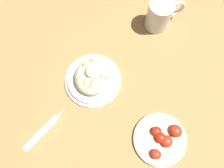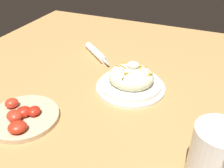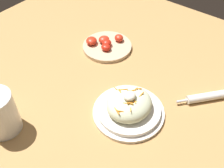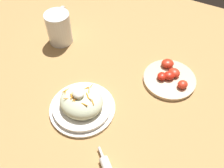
# 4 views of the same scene
# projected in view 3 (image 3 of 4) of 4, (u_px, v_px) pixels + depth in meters

# --- Properties ---
(ground_plane) EXTENTS (1.43, 1.43, 0.00)m
(ground_plane) POSITION_uv_depth(u_px,v_px,m) (99.00, 103.00, 0.84)
(ground_plane) COLOR #B2844C
(salad_plate) EXTENTS (0.22, 0.22, 0.10)m
(salad_plate) POSITION_uv_depth(u_px,v_px,m) (129.00, 107.00, 0.80)
(salad_plate) COLOR white
(salad_plate) RESTS_ON ground_plane
(napkin_roll) EXTENTS (0.16, 0.14, 0.03)m
(napkin_roll) POSITION_uv_depth(u_px,v_px,m) (210.00, 96.00, 0.85)
(napkin_roll) COLOR white
(napkin_roll) RESTS_ON ground_plane
(tomato_plate) EXTENTS (0.19, 0.19, 0.04)m
(tomato_plate) POSITION_uv_depth(u_px,v_px,m) (106.00, 45.00, 1.04)
(tomato_plate) COLOR #D1B28E
(tomato_plate) RESTS_ON ground_plane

